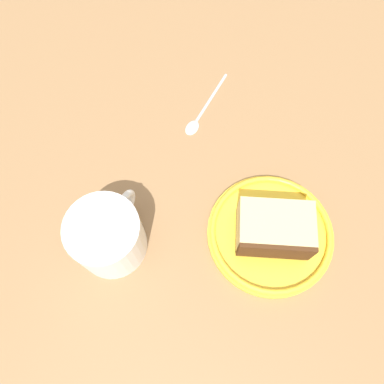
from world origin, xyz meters
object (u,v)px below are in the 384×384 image
at_px(tea_mug, 108,236).
at_px(teaspoon, 199,115).
at_px(cake_slice, 274,229).
at_px(small_plate, 270,233).

distance_m(tea_mug, teaspoon, 0.25).
relative_size(cake_slice, teaspoon, 0.85).
relative_size(tea_mug, teaspoon, 0.88).
height_order(small_plate, cake_slice, cake_slice).
distance_m(small_plate, cake_slice, 0.03).
height_order(small_plate, teaspoon, small_plate).
relative_size(cake_slice, tea_mug, 0.97).
height_order(small_plate, tea_mug, tea_mug).
height_order(tea_mug, teaspoon, tea_mug).
relative_size(small_plate, teaspoon, 1.31).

